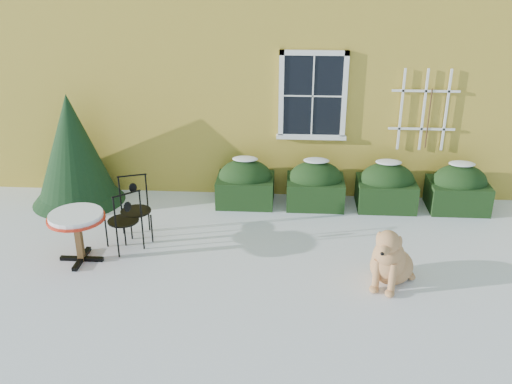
# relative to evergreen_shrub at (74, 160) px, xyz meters

# --- Properties ---
(ground) EXTENTS (80.00, 80.00, 0.00)m
(ground) POSITION_rel_evergreen_shrub_xyz_m (3.46, -2.42, -0.83)
(ground) COLOR white
(ground) RESTS_ON ground
(house) EXTENTS (12.40, 8.40, 6.40)m
(house) POSITION_rel_evergreen_shrub_xyz_m (3.46, 4.58, 2.38)
(house) COLOR gold
(house) RESTS_ON ground
(hedge_row) EXTENTS (4.95, 0.80, 0.91)m
(hedge_row) POSITION_rel_evergreen_shrub_xyz_m (5.11, 0.13, -0.43)
(hedge_row) COLOR black
(hedge_row) RESTS_ON ground
(evergreen_shrub) EXTENTS (1.71, 1.71, 2.07)m
(evergreen_shrub) POSITION_rel_evergreen_shrub_xyz_m (0.00, 0.00, 0.00)
(evergreen_shrub) COLOR black
(evergreen_shrub) RESTS_ON ground
(bistro_table) EXTENTS (0.87, 0.87, 0.80)m
(bistro_table) POSITION_rel_evergreen_shrub_xyz_m (0.81, -2.18, -0.17)
(bistro_table) COLOR black
(bistro_table) RESTS_ON ground
(patio_chair_near) EXTENTS (0.64, 0.64, 1.03)m
(patio_chair_near) POSITION_rel_evergreen_shrub_xyz_m (1.41, -1.77, -0.32)
(patio_chair_near) COLOR black
(patio_chair_near) RESTS_ON ground
(patio_chair_far) EXTENTS (0.59, 0.59, 1.04)m
(patio_chair_far) POSITION_rel_evergreen_shrub_xyz_m (1.47, -1.34, -0.31)
(patio_chair_far) COLOR black
(patio_chair_far) RESTS_ON ground
(dog) EXTENTS (0.83, 1.04, 0.97)m
(dog) POSITION_rel_evergreen_shrub_xyz_m (5.43, -2.55, -0.44)
(dog) COLOR tan
(dog) RESTS_ON ground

